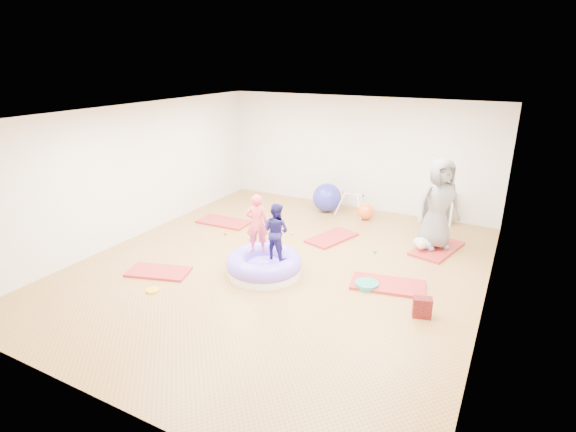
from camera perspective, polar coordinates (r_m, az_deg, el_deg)
The scene contains 19 objects.
room at distance 7.93m, azimuth -1.01°, elevation 2.76°, with size 7.01×8.01×2.81m.
gym_mat_front_left at distance 8.51m, azimuth -16.12°, elevation -6.82°, with size 1.10×0.55×0.05m, color #AA3A20.
gym_mat_mid_left at distance 10.66m, azimuth -8.16°, elevation -0.74°, with size 1.21×0.61×0.05m, color #AA3A20.
gym_mat_center_back at distance 9.69m, azimuth 5.59°, elevation -2.76°, with size 1.15×0.58×0.05m, color #AA3A20.
gym_mat_right at distance 7.92m, azimuth 12.55°, elevation -8.55°, with size 1.23×0.62×0.05m, color #AA3A20.
gym_mat_rear_right at distance 9.60m, azimuth 18.39°, elevation -3.94°, with size 1.30×0.65×0.05m, color #AA3A20.
inflatable_cushion at distance 8.12m, azimuth -3.05°, elevation -6.20°, with size 1.37×1.37×0.43m.
child_pink at distance 8.00m, azimuth -3.97°, elevation -0.62°, with size 0.40×0.26×1.09m, color #FD495C.
child_navy at distance 7.74m, azimuth -1.52°, elevation -1.60°, with size 0.49×0.38×1.01m, color #1A1553.
adult_caregiver at distance 9.31m, azimuth 18.59°, elevation 1.48°, with size 0.89×0.58×1.82m, color slate.
infant at distance 9.38m, azimuth 16.71°, elevation -3.33°, with size 0.40×0.40×0.23m.
ball_pit_balls at distance 9.01m, azimuth -3.19°, elevation -4.41°, with size 3.67×2.93×0.07m.
exercise_ball_blue at distance 11.30m, azimuth 4.97°, elevation 2.35°, with size 0.72×0.72×0.72m, color #2A2DA1.
exercise_ball_orange at distance 10.89m, azimuth 9.84°, elevation 0.55°, with size 0.39×0.39×0.39m, color orange.
infant_play_gym at distance 11.12m, azimuth 8.21°, elevation 1.94°, with size 0.71×0.67×0.54m.
cube_shelf at distance 11.07m, azimuth 18.39°, elevation 1.07°, with size 0.74×0.36×0.74m.
balance_disc at distance 7.81m, azimuth 9.95°, elevation -8.59°, with size 0.40×0.40×0.09m, color teal.
backpack at distance 7.14m, azimuth 16.68°, elevation -11.06°, with size 0.27×0.17×0.32m, color #A62122.
yellow_toy at distance 7.92m, azimuth -16.80°, elevation -9.02°, with size 0.22×0.22×0.03m, color yellow.
Camera 1 is at (3.67, -6.64, 3.70)m, focal length 28.00 mm.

